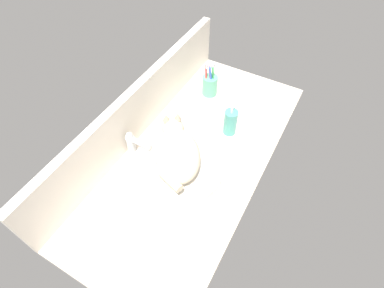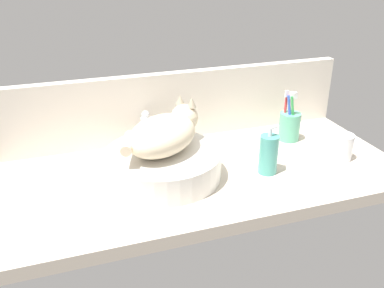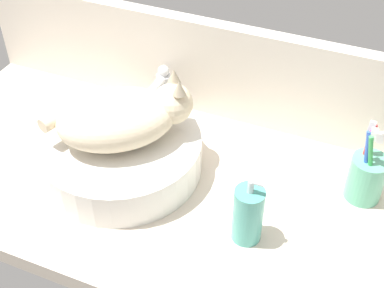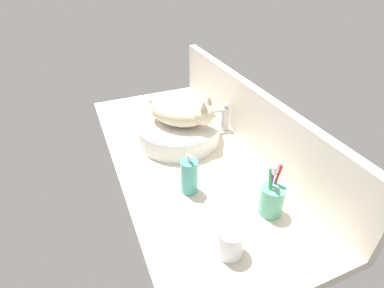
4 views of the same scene
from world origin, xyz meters
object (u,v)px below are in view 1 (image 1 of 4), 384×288
at_px(toothbrush_cup, 210,85).
at_px(water_glass, 251,90).
at_px(faucet, 133,144).
at_px(sink_basin, 178,170).
at_px(soap_dispenser, 230,122).
at_px(cat, 176,151).

height_order(toothbrush_cup, water_glass, toothbrush_cup).
bearing_deg(toothbrush_cup, faucet, 169.47).
bearing_deg(water_glass, faucet, 154.22).
xyz_separation_m(sink_basin, faucet, (0.00, 0.21, 0.03)).
bearing_deg(soap_dispenser, sink_basin, 165.73).
xyz_separation_m(soap_dispenser, water_glass, (0.27, 0.01, -0.03)).
height_order(cat, faucet, cat).
relative_size(faucet, toothbrush_cup, 0.73).
relative_size(cat, toothbrush_cup, 1.61).
bearing_deg(faucet, toothbrush_cup, -10.53).
height_order(cat, soap_dispenser, cat).
bearing_deg(soap_dispenser, cat, 163.71).
bearing_deg(soap_dispenser, toothbrush_cup, 46.08).
xyz_separation_m(cat, toothbrush_cup, (0.50, 0.11, -0.09)).
distance_m(soap_dispenser, water_glass, 0.28).
distance_m(toothbrush_cup, water_glass, 0.21).
relative_size(sink_basin, faucet, 2.62).
bearing_deg(faucet, sink_basin, -90.46).
bearing_deg(cat, toothbrush_cup, 12.28).
distance_m(faucet, toothbrush_cup, 0.52).
relative_size(sink_basin, toothbrush_cup, 1.91).
height_order(sink_basin, toothbrush_cup, toothbrush_cup).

